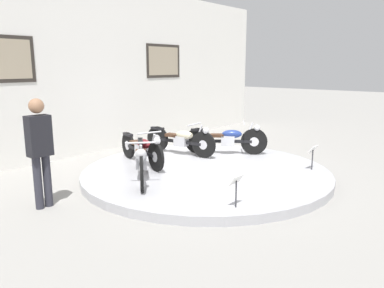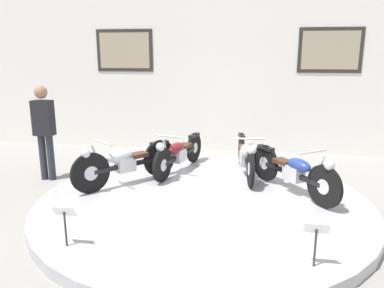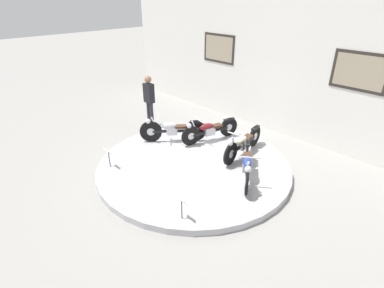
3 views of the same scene
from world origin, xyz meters
name	(u,v)px [view 3 (image 3 of 3)]	position (x,y,z in m)	size (l,w,h in m)	color
ground_plane	(194,168)	(0.00, 0.00, 0.00)	(60.00, 60.00, 0.00)	gray
display_platform	(194,165)	(0.00, 0.00, 0.08)	(5.10, 5.10, 0.16)	#ADADB2
back_wall	(278,65)	(0.00, 3.71, 2.20)	(14.00, 0.22, 4.39)	white
motorcycle_silver	(172,129)	(-1.39, 0.44, 0.56)	(1.36, 1.56, 0.81)	black
motorcycle_maroon	(209,130)	(-0.63, 1.27, 0.53)	(0.66, 1.90, 0.78)	black
motorcycle_cream	(243,143)	(0.63, 1.27, 0.54)	(0.54, 1.96, 0.79)	black
motorcycle_blue	(247,164)	(1.39, 0.44, 0.54)	(1.23, 1.63, 0.79)	black
info_placard_front_left	(109,154)	(-1.39, -1.70, 0.53)	(0.26, 0.11, 0.51)	#333338
info_placard_front_centre	(182,204)	(1.39, -1.70, 0.53)	(0.26, 0.11, 0.51)	#333338
visitor_standing	(149,98)	(-3.10, 0.91, 1.02)	(0.36, 0.23, 1.78)	#2D2D38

